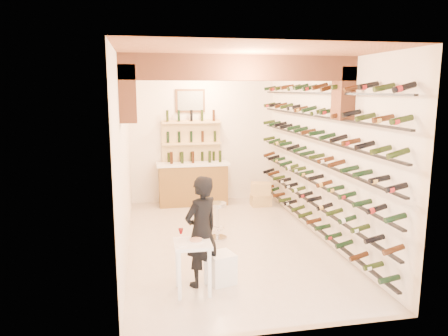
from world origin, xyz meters
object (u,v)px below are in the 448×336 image
object	(u,v)px
wine_rack	(310,155)
person	(201,231)
tasting_table	(193,251)
crate_lower	(261,200)
back_counter	(193,182)
white_stool	(221,268)
chrome_barstool	(217,218)

from	to	relation	value
wine_rack	person	size ratio (longest dim) A/B	3.65
tasting_table	crate_lower	size ratio (longest dim) A/B	1.87
back_counter	crate_lower	distance (m)	1.66
crate_lower	tasting_table	bearing A→B (deg)	-117.51
white_stool	person	size ratio (longest dim) A/B	0.28
person	chrome_barstool	xyz separation A→B (m)	(0.54, 1.80, -0.39)
back_counter	person	xyz separation A→B (m)	(-0.39, -4.26, 0.25)
person	tasting_table	bearing A→B (deg)	18.19
person	crate_lower	distance (m)	4.33
tasting_table	crate_lower	xyz separation A→B (m)	(2.09, 4.02, -0.44)
white_stool	crate_lower	size ratio (longest dim) A/B	0.94
wine_rack	person	world-z (taller)	wine_rack
wine_rack	tasting_table	world-z (taller)	wine_rack
wine_rack	person	xyz separation A→B (m)	(-2.22, -1.61, -0.77)
tasting_table	person	xyz separation A→B (m)	(0.15, 0.20, 0.20)
person	white_stool	bearing A→B (deg)	144.62
tasting_table	person	size ratio (longest dim) A/B	0.55
person	wine_rack	bearing A→B (deg)	-179.33
tasting_table	person	bearing A→B (deg)	54.45
chrome_barstool	crate_lower	bearing A→B (deg)	55.20
white_stool	person	world-z (taller)	person
tasting_table	white_stool	xyz separation A→B (m)	(0.42, 0.20, -0.37)
white_stool	person	bearing A→B (deg)	179.97
wine_rack	chrome_barstool	bearing A→B (deg)	173.60
wine_rack	crate_lower	distance (m)	2.63
crate_lower	wine_rack	bearing A→B (deg)	-82.81
wine_rack	person	bearing A→B (deg)	-143.98
wine_rack	back_counter	world-z (taller)	wine_rack
tasting_table	chrome_barstool	xyz separation A→B (m)	(0.69, 2.01, -0.19)
tasting_table	white_stool	distance (m)	0.60
tasting_table	crate_lower	bearing A→B (deg)	63.40
wine_rack	tasting_table	xyz separation A→B (m)	(-2.37, -1.82, -0.97)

